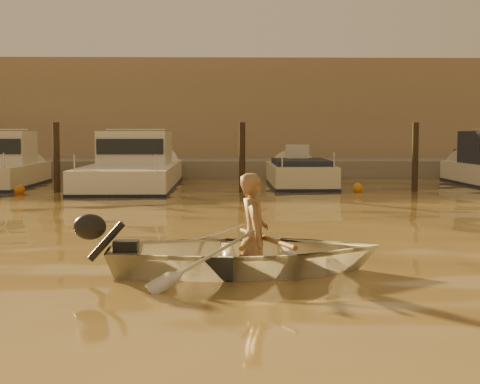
{
  "coord_description": "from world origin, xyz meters",
  "views": [
    {
      "loc": [
        -0.76,
        -7.27,
        1.75
      ],
      "look_at": [
        -0.48,
        4.79,
        0.75
      ],
      "focal_mm": 55.0,
      "sensor_mm": 36.0,
      "label": 1
    }
  ],
  "objects_px": {
    "waterfront_building": "(239,117)",
    "moored_boat_1": "(2,167)",
    "dinghy": "(246,253)",
    "moored_boat_3": "(300,179)",
    "moored_boat_2": "(133,167)",
    "person": "(254,234)"
  },
  "relations": [
    {
      "from": "waterfront_building",
      "to": "moored_boat_1",
      "type": "bearing_deg",
      "value": -125.02
    },
    {
      "from": "dinghy",
      "to": "moored_boat_3",
      "type": "distance_m",
      "value": 14.38
    },
    {
      "from": "dinghy",
      "to": "moored_boat_2",
      "type": "xyz_separation_m",
      "value": [
        -3.12,
        14.21,
        0.39
      ]
    },
    {
      "from": "moored_boat_1",
      "to": "moored_boat_3",
      "type": "distance_m",
      "value": 9.41
    },
    {
      "from": "person",
      "to": "waterfront_building",
      "type": "relative_size",
      "value": 0.03
    },
    {
      "from": "person",
      "to": "moored_boat_2",
      "type": "distance_m",
      "value": 14.57
    },
    {
      "from": "moored_boat_2",
      "to": "moored_boat_3",
      "type": "bearing_deg",
      "value": 0.0
    },
    {
      "from": "person",
      "to": "moored_boat_3",
      "type": "relative_size",
      "value": 0.28
    },
    {
      "from": "moored_boat_1",
      "to": "moored_boat_2",
      "type": "distance_m",
      "value": 4.12
    },
    {
      "from": "dinghy",
      "to": "waterfront_building",
      "type": "xyz_separation_m",
      "value": [
        0.48,
        25.21,
        2.17
      ]
    },
    {
      "from": "person",
      "to": "moored_boat_1",
      "type": "bearing_deg",
      "value": 24.35
    },
    {
      "from": "person",
      "to": "moored_boat_3",
      "type": "distance_m",
      "value": 14.36
    },
    {
      "from": "waterfront_building",
      "to": "dinghy",
      "type": "bearing_deg",
      "value": -91.08
    },
    {
      "from": "dinghy",
      "to": "person",
      "type": "relative_size",
      "value": 2.22
    },
    {
      "from": "moored_boat_3",
      "to": "moored_boat_1",
      "type": "bearing_deg",
      "value": 180.0
    },
    {
      "from": "person",
      "to": "moored_boat_1",
      "type": "height_order",
      "value": "moored_boat_1"
    },
    {
      "from": "dinghy",
      "to": "moored_boat_1",
      "type": "distance_m",
      "value": 15.95
    },
    {
      "from": "person",
      "to": "moored_boat_1",
      "type": "relative_size",
      "value": 0.26
    },
    {
      "from": "dinghy",
      "to": "moored_boat_3",
      "type": "relative_size",
      "value": 0.62
    },
    {
      "from": "dinghy",
      "to": "person",
      "type": "height_order",
      "value": "person"
    },
    {
      "from": "moored_boat_1",
      "to": "waterfront_building",
      "type": "xyz_separation_m",
      "value": [
        7.71,
        11.0,
        1.77
      ]
    },
    {
      "from": "moored_boat_3",
      "to": "waterfront_building",
      "type": "distance_m",
      "value": 11.34
    }
  ]
}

